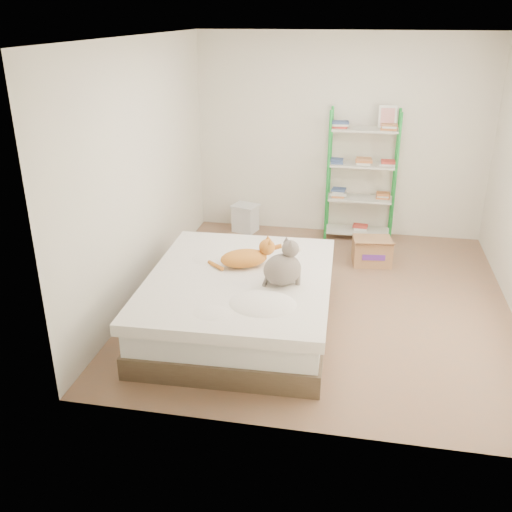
% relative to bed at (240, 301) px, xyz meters
% --- Properties ---
extents(room, '(3.81, 4.21, 2.61)m').
position_rel_bed_xyz_m(room, '(0.75, 0.71, 1.03)').
color(room, '#885E40').
rests_on(room, ground).
extents(bed, '(1.75, 2.16, 0.54)m').
position_rel_bed_xyz_m(bed, '(0.00, 0.00, 0.00)').
color(bed, '#4F3D2E').
rests_on(bed, ground).
extents(orange_cat, '(0.61, 0.48, 0.22)m').
position_rel_bed_xyz_m(orange_cat, '(-0.00, 0.21, 0.38)').
color(orange_cat, orange).
rests_on(orange_cat, bed).
extents(grey_cat, '(0.48, 0.45, 0.42)m').
position_rel_bed_xyz_m(grey_cat, '(0.42, -0.11, 0.48)').
color(grey_cat, gray).
rests_on(grey_cat, bed).
extents(shelf_unit, '(0.88, 0.36, 1.74)m').
position_rel_bed_xyz_m(shelf_unit, '(1.06, 2.59, 0.60)').
color(shelf_unit, green).
rests_on(shelf_unit, ground).
extents(cardboard_box, '(0.49, 0.48, 0.36)m').
position_rel_bed_xyz_m(cardboard_box, '(1.24, 1.76, -0.11)').
color(cardboard_box, '#AB814E').
rests_on(cardboard_box, ground).
extents(white_bin, '(0.40, 0.37, 0.38)m').
position_rel_bed_xyz_m(white_bin, '(-0.48, 2.56, -0.08)').
color(white_bin, silver).
rests_on(white_bin, ground).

